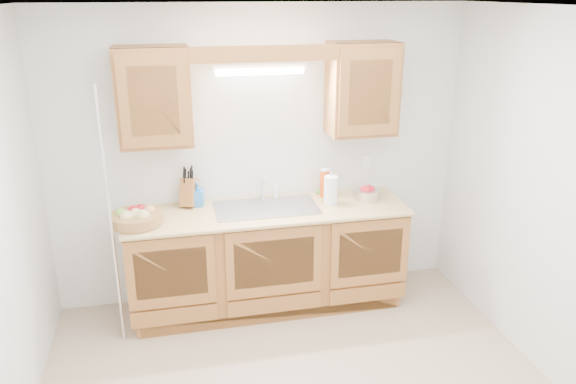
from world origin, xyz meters
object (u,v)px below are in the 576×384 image
object	(u,v)px
knife_block	(189,192)
apple_bowl	(367,193)
fruit_basket	(136,217)
paper_towel	(331,190)

from	to	relation	value
knife_block	apple_bowl	distance (m)	1.50
fruit_basket	knife_block	world-z (taller)	knife_block
fruit_basket	apple_bowl	xyz separation A→B (m)	(1.91, 0.13, -0.00)
paper_towel	apple_bowl	xyz separation A→B (m)	(0.34, 0.04, -0.07)
paper_towel	apple_bowl	world-z (taller)	paper_towel
paper_towel	apple_bowl	size ratio (longest dim) A/B	0.97
apple_bowl	paper_towel	bearing A→B (deg)	-172.40
fruit_basket	paper_towel	size ratio (longest dim) A/B	1.78
fruit_basket	knife_block	distance (m)	0.52
fruit_basket	apple_bowl	bearing A→B (deg)	3.87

